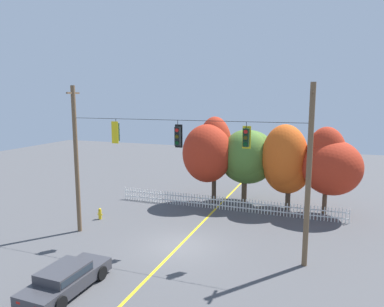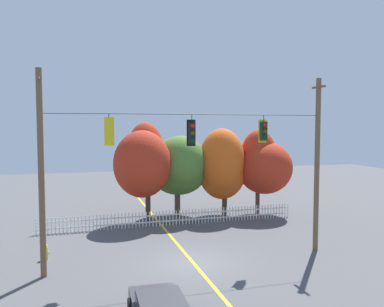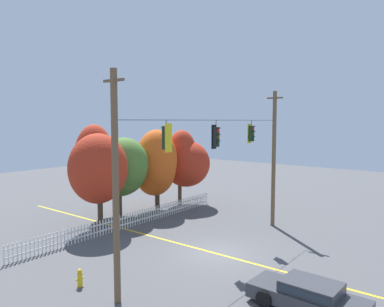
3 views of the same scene
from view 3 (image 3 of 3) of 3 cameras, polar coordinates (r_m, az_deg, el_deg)
name	(u,v)px [view 3 (image 3 of 3)]	position (r m, az deg, el deg)	size (l,w,h in m)	color
ground	(216,253)	(20.50, 3.69, -15.12)	(80.00, 80.00, 0.00)	#4C4C4F
lane_centerline_stripe	(216,253)	(20.50, 3.69, -15.11)	(0.16, 36.00, 0.01)	gold
signal_support_span	(216,168)	(19.40, 3.76, -2.28)	(13.78, 1.10, 9.02)	brown
traffic_signal_eastbound_side	(166,138)	(16.20, -3.96, 2.44)	(0.43, 0.38, 1.41)	black
traffic_signal_southbound_primary	(216,137)	(19.23, 3.70, 2.58)	(0.43, 0.38, 1.50)	black
traffic_signal_northbound_primary	(251,133)	(22.39, 9.11, 3.07)	(0.43, 0.38, 1.37)	black
white_picket_fence	(133,219)	(25.48, -9.15, -9.95)	(17.06, 0.06, 0.99)	white
autumn_maple_near_fence	(97,165)	(24.81, -14.44, -1.79)	(3.89, 3.92, 6.84)	#473828
autumn_maple_mid	(120,166)	(27.33, -11.03, -1.95)	(4.20, 4.30, 5.88)	brown
autumn_oak_far_east	(156,164)	(28.93, -5.61, -1.64)	(3.62, 3.49, 6.40)	#473828
autumn_maple_far_west	(185,161)	(30.88, -1.10, -1.20)	(4.09, 3.87, 6.31)	brown
parked_car	(308,295)	(15.37, 17.49, -20.07)	(1.92, 4.37, 1.15)	#38383D
fire_hydrant	(80,278)	(17.34, -16.89, -17.86)	(0.38, 0.22, 0.78)	gold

